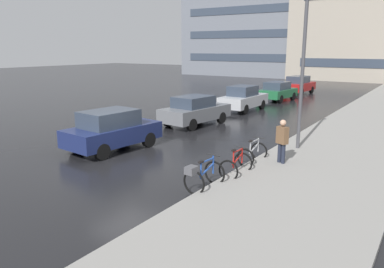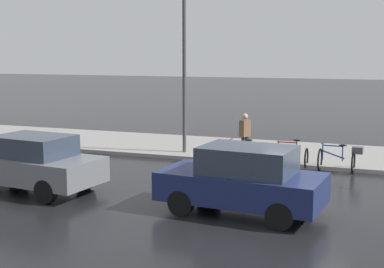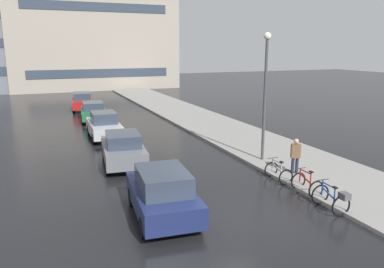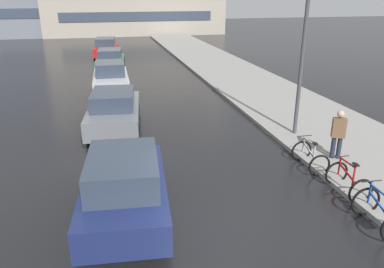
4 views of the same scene
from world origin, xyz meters
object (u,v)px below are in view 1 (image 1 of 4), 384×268
object	(u,v)px
streetlamp	(303,56)
bicycle_nearest	(202,175)
car_silver	(243,98)
bicycle_second	(236,165)
bicycle_third	(253,153)
car_green	(278,91)
car_red	(298,85)
car_grey	(195,110)
car_navy	(112,130)
pedestrian	(282,140)

from	to	relation	value
streetlamp	bicycle_nearest	bearing A→B (deg)	-99.21
car_silver	bicycle_second	bearing A→B (deg)	-65.13
bicycle_second	bicycle_third	bearing A→B (deg)	95.56
car_green	car_red	bearing A→B (deg)	91.53
car_grey	car_silver	distance (m)	5.91
bicycle_nearest	car_red	size ratio (longest dim) A/B	0.35
bicycle_nearest	car_silver	bearing A→B (deg)	111.25
car_navy	car_grey	bearing A→B (deg)	89.67
bicycle_second	bicycle_third	distance (m)	1.66
car_grey	car_red	bearing A→B (deg)	89.69
car_silver	bicycle_third	bearing A→B (deg)	-62.51
bicycle_nearest	car_grey	world-z (taller)	car_grey
car_green	bicycle_third	bearing A→B (deg)	-72.01
car_silver	car_grey	bearing A→B (deg)	-90.73
car_green	car_red	xyz separation A→B (m)	(-0.15, 5.72, 0.05)
car_navy	car_silver	distance (m)	12.16
bicycle_nearest	car_navy	bearing A→B (deg)	161.47
car_silver	streetlamp	size ratio (longest dim) A/B	0.67
car_red	streetlamp	xyz separation A→B (m)	(6.39, -19.73, 3.00)
car_red	pedestrian	size ratio (longest dim) A/B	2.40
bicycle_nearest	car_navy	size ratio (longest dim) A/B	0.35
bicycle_third	pedestrian	world-z (taller)	pedestrian
car_silver	car_green	size ratio (longest dim) A/B	1.09
car_navy	car_red	xyz separation A→B (m)	(0.13, 23.78, -0.02)
car_navy	streetlamp	distance (m)	8.24
car_navy	streetlamp	bearing A→B (deg)	31.84
car_red	bicycle_nearest	bearing A→B (deg)	-78.04
car_red	car_navy	bearing A→B (deg)	-90.31
bicycle_second	car_red	xyz separation A→B (m)	(-5.70, 23.96, 0.44)
pedestrian	car_red	bearing A→B (deg)	106.53
car_silver	pedestrian	size ratio (longest dim) A/B	2.47
pedestrian	streetlamp	world-z (taller)	streetlamp
pedestrian	streetlamp	bearing A→B (deg)	93.89
bicycle_second	car_grey	world-z (taller)	car_grey
bicycle_second	car_navy	bearing A→B (deg)	178.29
car_silver	car_red	bearing A→B (deg)	89.91
bicycle_second	pedestrian	size ratio (longest dim) A/B	0.65
bicycle_nearest	car_navy	distance (m)	5.88
car_grey	bicycle_nearest	bearing A→B (deg)	-55.74
car_grey	bicycle_third	bearing A→B (deg)	-40.26
bicycle_second	bicycle_third	world-z (taller)	bicycle_second
car_navy	car_green	world-z (taller)	car_navy
car_green	streetlamp	xyz separation A→B (m)	(6.24, -14.01, 3.05)
car_navy	car_red	size ratio (longest dim) A/B	1.01
bicycle_third	car_red	bearing A→B (deg)	103.94
car_silver	car_green	bearing A→B (deg)	88.33
bicycle_second	car_red	bearing A→B (deg)	103.38
bicycle_third	car_grey	xyz separation A→B (m)	(-5.63, 4.77, 0.43)
car_navy	pedestrian	size ratio (longest dim) A/B	2.42
bicycle_second	pedestrian	world-z (taller)	pedestrian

